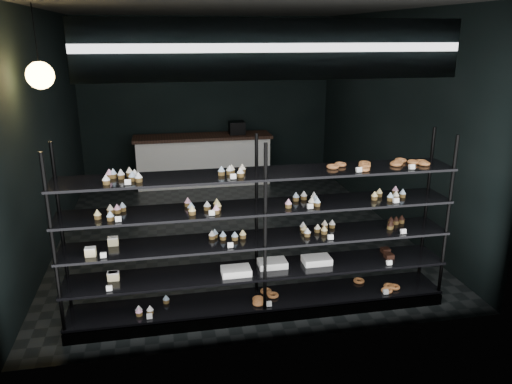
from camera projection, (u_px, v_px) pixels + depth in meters
room at (228, 126)px, 7.21m from camera, size 5.01×6.01×3.20m
display_shelf at (259, 259)px, 5.21m from camera, size 4.00×0.50×1.91m
signage at (276, 49)px, 4.13m from camera, size 3.30×0.05×0.50m
pendant_lamp at (40, 75)px, 5.31m from camera, size 0.29×0.29×0.87m
service_counter at (204, 159)px, 9.86m from camera, size 2.67×0.65×1.23m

